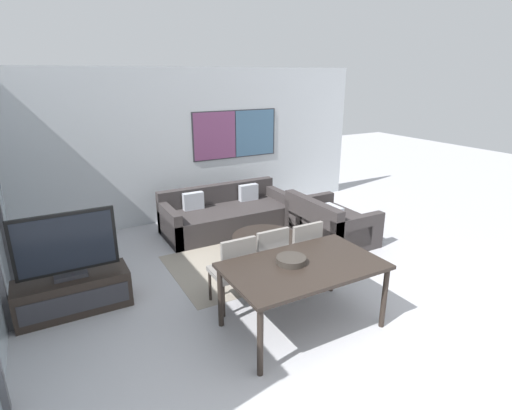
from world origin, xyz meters
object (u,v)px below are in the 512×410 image
at_px(tv_console, 74,294).
at_px(fruit_bowl, 291,260).
at_px(television, 66,246).
at_px(dining_table, 303,270).
at_px(coffee_table, 265,242).
at_px(dining_chair_centre, 268,258).
at_px(sofa_main, 226,215).
at_px(sofa_side, 328,225).
at_px(dining_chair_left, 234,268).
at_px(dining_chair_right, 301,251).

height_order(tv_console, fruit_bowl, fruit_bowl).
height_order(television, dining_table, television).
height_order(coffee_table, dining_table, dining_table).
xyz_separation_m(dining_table, dining_chair_centre, (0.00, 0.75, -0.17)).
xyz_separation_m(sofa_main, sofa_side, (1.29, -1.29, 0.00)).
bearing_deg(dining_chair_left, dining_chair_centre, 5.16).
relative_size(tv_console, sofa_side, 0.91).
bearing_deg(dining_table, dining_chair_right, 55.91).
bearing_deg(dining_table, television, 144.38).
relative_size(dining_chair_left, dining_chair_right, 1.00).
xyz_separation_m(sofa_main, coffee_table, (0.00, -1.40, 0.02)).
distance_m(coffee_table, fruit_bowl, 1.77).
height_order(television, sofa_side, television).
height_order(dining_chair_centre, dining_chair_right, same).
bearing_deg(fruit_bowl, television, 144.77).
bearing_deg(dining_chair_centre, dining_table, -90.00).
distance_m(tv_console, dining_chair_right, 2.80).
relative_size(sofa_side, fruit_bowl, 4.33).
xyz_separation_m(tv_console, sofa_main, (2.67, 1.53, 0.04)).
xyz_separation_m(tv_console, dining_chair_right, (2.65, -0.84, 0.30)).
height_order(tv_console, television, television).
relative_size(television, fruit_bowl, 3.43).
height_order(dining_table, dining_chair_left, dining_chair_left).
xyz_separation_m(television, coffee_table, (2.67, 0.12, -0.55)).
bearing_deg(sofa_main, dining_chair_left, -112.50).
bearing_deg(coffee_table, fruit_bowl, -110.82).
relative_size(dining_table, dining_chair_right, 1.80).
distance_m(sofa_main, dining_table, 3.15).
bearing_deg(coffee_table, television, -177.38).
distance_m(tv_console, sofa_main, 3.08).
distance_m(coffee_table, dining_table, 1.80).
bearing_deg(dining_chair_right, sofa_main, 89.40).
distance_m(television, dining_chair_centre, 2.34).
distance_m(dining_chair_left, dining_chair_centre, 0.48).
relative_size(tv_console, television, 1.14).
relative_size(sofa_main, dining_chair_right, 2.44).
distance_m(sofa_main, fruit_bowl, 3.10).
bearing_deg(dining_chair_left, coffee_table, 44.66).
bearing_deg(sofa_main, dining_chair_right, -90.60).
bearing_deg(dining_chair_centre, dining_chair_right, -4.37).
xyz_separation_m(coffee_table, dining_table, (-0.50, -1.68, 0.41)).
xyz_separation_m(tv_console, dining_table, (2.17, -1.55, 0.47)).
distance_m(dining_chair_right, fruit_bowl, 0.89).
bearing_deg(dining_table, fruit_bowl, 137.06).
bearing_deg(dining_chair_right, dining_chair_centre, 175.63).
xyz_separation_m(sofa_side, dining_chair_right, (-1.31, -1.08, 0.26)).
relative_size(dining_chair_centre, dining_chair_right, 1.00).
relative_size(sofa_main, dining_table, 1.35).
height_order(sofa_main, dining_chair_centre, dining_chair_centre).
bearing_deg(sofa_side, tv_console, 93.38).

